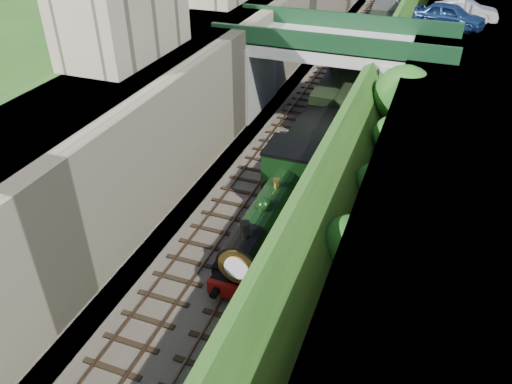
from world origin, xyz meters
TOP-DOWN VIEW (x-y plane):
  - ground at (0.00, 0.00)m, footprint 160.00×160.00m
  - trackbed at (0.00, 20.00)m, footprint 10.00×90.00m
  - retaining_wall at (-5.50, 20.00)m, footprint 1.00×90.00m
  - street_plateau_left at (-9.00, 20.00)m, footprint 6.00×90.00m
  - street_plateau_right at (9.50, 20.00)m, footprint 8.00×90.00m
  - embankment_slope at (4.92, 18.81)m, footprint 4.18×90.00m
  - track_left at (-2.00, 20.00)m, footprint 2.50×90.00m
  - track_right at (1.20, 20.00)m, footprint 2.50×90.00m
  - road_bridge at (0.94, 24.00)m, footprint 16.00×6.40m
  - building_near at (-9.50, 14.00)m, footprint 4.00×8.00m
  - tree at (5.91, 19.02)m, footprint 3.60×3.80m
  - car_blue at (7.43, 29.30)m, footprint 5.34×3.16m
  - car_silver at (8.47, 31.60)m, footprint 4.67×1.73m
  - locomotive at (1.20, 9.01)m, footprint 3.10×10.22m
  - tender at (1.20, 16.37)m, footprint 2.70×6.00m
  - coach_front at (1.20, 28.97)m, footprint 2.90×18.00m
  - coach_middle at (1.20, 47.77)m, footprint 2.90×18.00m

SIDE VIEW (x-z plane):
  - ground at x=0.00m, z-range 0.00..0.00m
  - trackbed at x=0.00m, z-range 0.00..0.20m
  - track_left at x=-2.00m, z-range 0.15..0.35m
  - track_right at x=1.20m, z-range 0.15..0.35m
  - tender at x=1.20m, z-range 0.09..3.14m
  - locomotive at x=1.20m, z-range -0.02..3.81m
  - coach_front at x=1.20m, z-range 0.20..3.90m
  - coach_middle at x=1.20m, z-range 0.20..3.90m
  - embankment_slope at x=4.92m, z-range -0.56..5.80m
  - street_plateau_right at x=9.50m, z-range 0.00..6.25m
  - retaining_wall at x=-5.50m, z-range 0.00..7.00m
  - street_plateau_left at x=-9.00m, z-range 0.00..7.00m
  - road_bridge at x=0.94m, z-range 0.45..7.70m
  - tree at x=5.91m, z-range 1.35..7.95m
  - car_silver at x=8.47m, z-range 6.25..7.78m
  - car_blue at x=7.43m, z-range 6.25..7.95m
  - building_near at x=-9.50m, z-range 7.00..11.00m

